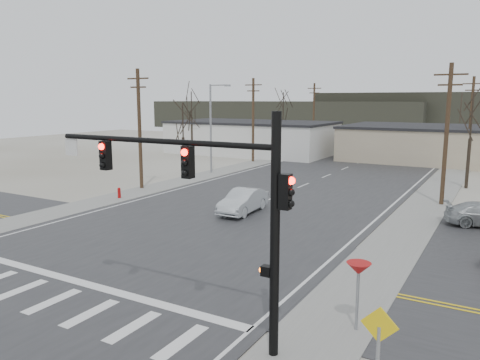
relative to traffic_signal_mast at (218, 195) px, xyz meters
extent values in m
plane|color=silver|center=(-7.89, 6.20, -4.67)|extent=(140.00, 140.00, 0.00)
cube|color=#292A2C|center=(-7.89, 21.20, -4.65)|extent=(18.00, 110.00, 0.05)
cube|color=#292A2C|center=(-7.89, 6.20, -4.65)|extent=(90.00, 10.00, 0.04)
cube|color=gray|center=(-18.49, 26.20, -4.64)|extent=(3.00, 90.00, 0.06)
cube|color=gray|center=(2.71, 26.20, -4.64)|extent=(3.00, 90.00, 0.06)
cylinder|color=black|center=(1.91, 0.00, -1.07)|extent=(0.28, 0.28, 7.20)
cylinder|color=black|center=(-2.29, 0.00, 1.53)|extent=(8.40, 0.18, 0.18)
cube|color=black|center=(-1.09, 0.00, 0.93)|extent=(0.32, 0.30, 1.00)
cube|color=black|center=(-4.59, 0.00, 0.93)|extent=(0.32, 0.30, 1.00)
sphere|color=#FF0C05|center=(-1.09, -0.17, 1.25)|extent=(0.22, 0.22, 0.22)
sphere|color=#FF0C05|center=(-4.59, -0.17, 1.25)|extent=(0.22, 0.22, 0.22)
cube|color=black|center=(2.21, 0.00, 0.33)|extent=(0.30, 0.30, 1.00)
cube|color=silver|center=(-6.29, 0.00, 1.13)|extent=(0.60, 0.04, 0.60)
cube|color=black|center=(1.66, 0.00, -2.07)|extent=(0.30, 0.25, 0.30)
sphere|color=#FF5905|center=(1.51, 0.00, -2.07)|extent=(0.18, 0.18, 0.18)
cylinder|color=#A50C0C|center=(-18.09, 14.20, -4.32)|extent=(0.24, 0.24, 0.70)
sphere|color=#A50C0C|center=(-18.09, 14.20, -3.92)|extent=(0.24, 0.24, 0.24)
cylinder|color=gray|center=(3.61, 2.70, -3.62)|extent=(0.10, 0.10, 2.10)
cone|color=#A50C0C|center=(3.61, 2.70, -2.52)|extent=(0.80, 0.80, 0.40)
cube|color=yellow|center=(5.11, -0.80, -2.52)|extent=(0.92, 0.05, 0.92)
cube|color=silver|center=(-23.89, 46.20, -2.57)|extent=(22.00, 12.00, 4.20)
cube|color=black|center=(-23.89, 46.20, -0.32)|extent=(22.30, 12.30, 0.30)
cube|color=#B6A88B|center=(2.11, 50.20, -2.67)|extent=(26.00, 14.00, 4.00)
cube|color=black|center=(2.11, 50.20, -0.52)|extent=(26.30, 14.30, 0.30)
cylinder|color=#40311D|center=(-19.39, 18.20, 0.33)|extent=(0.30, 0.30, 10.00)
cube|color=#40311D|center=(-19.39, 18.20, 4.53)|extent=(2.20, 0.12, 0.12)
cube|color=#40311D|center=(-19.39, 18.20, 3.83)|extent=(1.60, 0.12, 0.12)
cylinder|color=#40311D|center=(-19.39, 38.20, 0.33)|extent=(0.30, 0.30, 10.00)
cube|color=#40311D|center=(-19.39, 38.20, 4.53)|extent=(2.20, 0.12, 0.12)
cube|color=#40311D|center=(-19.39, 38.20, 3.83)|extent=(1.60, 0.12, 0.12)
cylinder|color=#40311D|center=(-19.39, 58.20, 0.33)|extent=(0.30, 0.30, 10.00)
cube|color=#40311D|center=(-19.39, 58.20, 4.53)|extent=(2.20, 0.12, 0.12)
cube|color=#40311D|center=(-19.39, 58.20, 3.83)|extent=(1.60, 0.12, 0.12)
cylinder|color=#40311D|center=(3.61, 24.20, 0.33)|extent=(0.30, 0.30, 10.00)
cube|color=#40311D|center=(3.61, 24.20, 4.53)|extent=(2.20, 0.12, 0.12)
cube|color=#40311D|center=(3.61, 24.20, 3.83)|extent=(1.60, 0.12, 0.12)
cylinder|color=#40311D|center=(3.61, 46.20, 0.33)|extent=(0.30, 0.30, 10.00)
cube|color=#40311D|center=(3.61, 46.20, 4.53)|extent=(2.20, 0.12, 0.12)
cube|color=#40311D|center=(3.61, 46.20, 3.83)|extent=(1.60, 0.12, 0.12)
cylinder|color=gray|center=(-18.89, 28.20, -0.17)|extent=(0.20, 0.20, 9.00)
cylinder|color=gray|center=(-17.89, 28.20, 4.23)|extent=(2.00, 0.12, 0.12)
cube|color=gray|center=(-16.89, 28.20, 4.18)|extent=(0.60, 0.25, 0.18)
cylinder|color=#32281E|center=(-20.89, 26.20, -2.80)|extent=(0.28, 0.28, 3.75)
cylinder|color=#32281E|center=(-20.89, 26.20, 0.58)|extent=(0.14, 0.14, 3.75)
cylinder|color=#32281E|center=(4.61, 32.20, -2.55)|extent=(0.28, 0.28, 4.25)
cylinder|color=#32281E|center=(4.61, 32.20, 1.28)|extent=(0.14, 0.14, 4.25)
cylinder|color=#32281E|center=(-21.89, 52.20, -2.42)|extent=(0.28, 0.28, 4.50)
cylinder|color=#32281E|center=(-21.89, 52.20, 1.63)|extent=(0.14, 0.14, 4.50)
cylinder|color=#32281E|center=(-29.89, 40.20, -2.42)|extent=(0.28, 0.28, 4.50)
cylinder|color=#32281E|center=(-29.89, 40.20, 1.63)|extent=(0.14, 0.14, 4.50)
cube|color=#333026|center=(-42.89, 98.20, -1.17)|extent=(70.00, 18.00, 7.00)
imported|color=#B3BABE|center=(-7.57, 14.90, -3.85)|extent=(1.89, 4.82, 1.56)
imported|color=black|center=(-4.23, 47.21, -3.83)|extent=(3.49, 5.85, 1.59)
imported|color=black|center=(-10.01, 59.62, -3.84)|extent=(3.39, 5.01, 1.58)
camera|label=1|loc=(7.43, -11.58, 2.84)|focal=35.00mm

